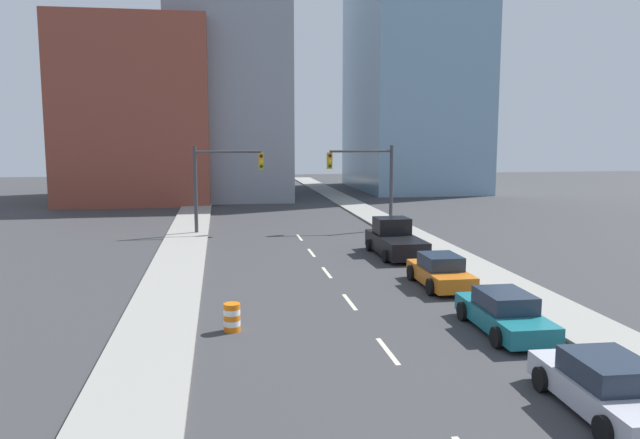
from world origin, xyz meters
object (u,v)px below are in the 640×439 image
traffic_signal_left (216,176)px  sedan_teal (504,313)px  traffic_signal_right (372,175)px  sedan_orange (440,272)px  traffic_barrel (232,317)px  sedan_silver (607,388)px  pickup_truck_black (395,241)px

traffic_signal_left → sedan_teal: size_ratio=1.24×
traffic_signal_left → sedan_teal: bearing=-67.2°
traffic_signal_right → sedan_orange: size_ratio=1.34×
traffic_barrel → sedan_silver: sedan_silver is taller
sedan_teal → sedan_silver: bearing=-92.3°
pickup_truck_black → sedan_teal: bearing=-91.7°
sedan_silver → sedan_teal: sedan_teal is taller
sedan_teal → pickup_truck_black: (0.09, 13.58, 0.17)m
sedan_silver → traffic_signal_right: bearing=89.2°
traffic_signal_right → pickup_truck_black: size_ratio=1.07×
traffic_signal_left → pickup_truck_black: 13.62m
traffic_signal_left → traffic_barrel: size_ratio=6.15×
traffic_barrel → sedan_teal: sedan_teal is taller
traffic_signal_left → pickup_truck_black: (9.64, -9.14, -3.01)m
sedan_orange → sedan_teal: bearing=-90.3°
traffic_signal_right → pickup_truck_black: (-0.91, -9.14, -3.01)m
sedan_silver → pickup_truck_black: pickup_truck_black is taller
traffic_signal_left → sedan_silver: 30.48m
pickup_truck_black → sedan_orange: bearing=-91.6°
traffic_barrel → sedan_silver: size_ratio=0.21×
sedan_teal → sedan_orange: sedan_orange is taller
traffic_barrel → sedan_silver: 11.57m
traffic_signal_left → sedan_orange: (9.61, -16.38, -3.17)m
traffic_signal_right → traffic_barrel: bearing=-115.2°
sedan_teal → pickup_truck_black: 13.58m
traffic_barrel → sedan_teal: bearing=-9.7°
sedan_orange → pickup_truck_black: bearing=90.0°
traffic_signal_right → sedan_silver: (-1.35, -28.88, -3.20)m
sedan_orange → pickup_truck_black: (0.03, 7.24, 0.16)m
sedan_teal → pickup_truck_black: size_ratio=0.86×
traffic_signal_left → traffic_barrel: (0.57, -21.19, -3.35)m
sedan_teal → sedan_orange: 6.34m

